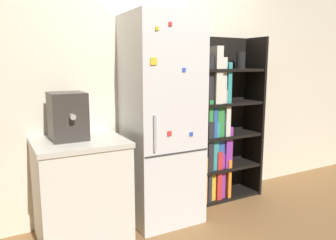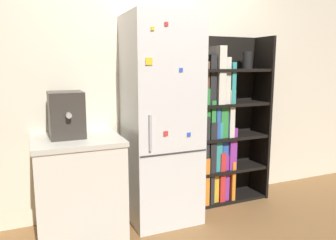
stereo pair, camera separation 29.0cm
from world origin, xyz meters
The scene contains 6 objects.
ground_plane centered at (0.00, 0.00, 0.00)m, with size 16.00×16.00×0.00m, color olive.
wall_back centered at (0.00, 0.47, 1.30)m, with size 8.00×0.05×2.60m.
refrigerator centered at (0.00, 0.15, 0.96)m, with size 0.64×0.62×1.92m.
bookshelf centered at (0.73, 0.30, 0.80)m, with size 0.85×0.34×1.77m.
kitchen_counter centered at (-0.78, 0.13, 0.44)m, with size 0.73×0.67×0.87m.
espresso_machine centered at (-0.85, 0.18, 1.06)m, with size 0.28×0.38×0.38m.
Camera 1 is at (-1.39, -2.52, 1.47)m, focal length 35.00 mm.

